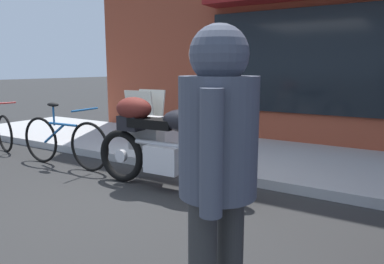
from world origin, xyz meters
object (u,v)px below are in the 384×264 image
(parked_bicycle, at_px, (64,141))
(pedestrian_walking, at_px, (218,155))
(sandwich_board_sign, at_px, (145,118))
(touring_motorcycle, at_px, (161,139))

(parked_bicycle, height_order, pedestrian_walking, pedestrian_walking)
(pedestrian_walking, relative_size, sandwich_board_sign, 1.73)
(touring_motorcycle, relative_size, parked_bicycle, 1.24)
(touring_motorcycle, bearing_deg, sandwich_board_sign, 134.70)
(sandwich_board_sign, bearing_deg, parked_bicycle, -110.38)
(pedestrian_walking, bearing_deg, parked_bicycle, 151.43)
(parked_bicycle, distance_m, sandwich_board_sign, 1.41)
(parked_bicycle, distance_m, pedestrian_walking, 4.15)
(pedestrian_walking, bearing_deg, sandwich_board_sign, 133.65)
(touring_motorcycle, height_order, pedestrian_walking, pedestrian_walking)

